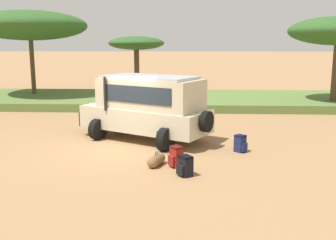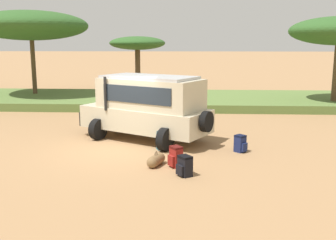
# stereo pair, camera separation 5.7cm
# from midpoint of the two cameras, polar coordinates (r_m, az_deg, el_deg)

# --- Properties ---
(ground_plane) EXTENTS (320.00, 320.00, 0.00)m
(ground_plane) POSITION_cam_midpoint_polar(r_m,az_deg,el_deg) (13.74, -7.37, -4.29)
(ground_plane) COLOR #9E754C
(grass_bank) EXTENTS (120.00, 7.00, 0.44)m
(grass_bank) POSITION_cam_midpoint_polar(r_m,az_deg,el_deg) (24.12, -2.93, 2.98)
(grass_bank) COLOR #5B7538
(grass_bank) RESTS_ON ground_plane
(safari_vehicle) EXTENTS (5.31, 4.04, 2.44)m
(safari_vehicle) POSITION_cam_midpoint_polar(r_m,az_deg,el_deg) (14.77, -3.15, 2.01)
(safari_vehicle) COLOR beige
(safari_vehicle) RESTS_ON ground_plane
(backpack_beside_front_wheel) EXTENTS (0.46, 0.46, 0.58)m
(backpack_beside_front_wheel) POSITION_cam_midpoint_polar(r_m,az_deg,el_deg) (13.51, 10.33, -3.40)
(backpack_beside_front_wheel) COLOR navy
(backpack_beside_front_wheel) RESTS_ON ground_plane
(backpack_cluster_center) EXTENTS (0.40, 0.45, 0.65)m
(backpack_cluster_center) POSITION_cam_midpoint_polar(r_m,az_deg,el_deg) (13.59, -1.08, -3.00)
(backpack_cluster_center) COLOR #235B6B
(backpack_cluster_center) RESTS_ON ground_plane
(backpack_near_rear_wheel) EXTENTS (0.48, 0.48, 0.58)m
(backpack_near_rear_wheel) POSITION_cam_midpoint_polar(r_m,az_deg,el_deg) (10.95, 2.34, -6.70)
(backpack_near_rear_wheel) COLOR black
(backpack_near_rear_wheel) RESTS_ON ground_plane
(backpack_outermost) EXTENTS (0.47, 0.47, 0.63)m
(backpack_outermost) POSITION_cam_midpoint_polar(r_m,az_deg,el_deg) (11.69, 1.03, -5.39)
(backpack_outermost) COLOR maroon
(backpack_outermost) RESTS_ON ground_plane
(duffel_bag_low_black_case) EXTENTS (0.51, 0.83, 0.44)m
(duffel_bag_low_black_case) POSITION_cam_midpoint_polar(r_m,az_deg,el_deg) (11.87, -1.84, -5.84)
(duffel_bag_low_black_case) COLOR brown
(duffel_bag_low_black_case) RESTS_ON ground_plane
(acacia_tree_left_mid) EXTENTS (7.02, 7.51, 5.60)m
(acacia_tree_left_mid) POSITION_cam_midpoint_polar(r_m,az_deg,el_deg) (26.52, -19.47, 12.78)
(acacia_tree_left_mid) COLOR brown
(acacia_tree_left_mid) RESTS_ON ground_plane
(acacia_tree_centre_back) EXTENTS (4.47, 4.79, 4.15)m
(acacia_tree_centre_back) POSITION_cam_midpoint_polar(r_m,az_deg,el_deg) (32.16, -4.66, 10.98)
(acacia_tree_centre_back) COLOR brown
(acacia_tree_centre_back) RESTS_ON ground_plane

